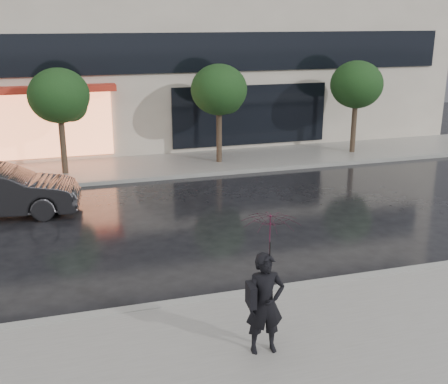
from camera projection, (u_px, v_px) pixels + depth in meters
name	position (u px, v px, depth m)	size (l,w,h in m)	color
ground	(216.00, 280.00, 12.71)	(120.00, 120.00, 0.00)	black
sidewalk_near	(267.00, 357.00, 9.73)	(60.00, 4.50, 0.12)	slate
sidewalk_far	(144.00, 167.00, 22.06)	(60.00, 3.50, 0.12)	slate
curb_near	(229.00, 297.00, 11.78)	(60.00, 0.25, 0.14)	gray
curb_far	(152.00, 178.00, 20.46)	(60.00, 0.25, 0.14)	gray
tree_mid_west	(61.00, 98.00, 20.20)	(2.20, 2.20, 3.99)	#33261C
tree_mid_east	(220.00, 91.00, 21.85)	(2.20, 2.20, 3.99)	#33261C
tree_far_east	(357.00, 86.00, 23.50)	(2.20, 2.20, 3.99)	#33261C
pedestrian_with_umbrella	(268.00, 264.00, 9.34)	(1.05, 1.07, 2.54)	black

